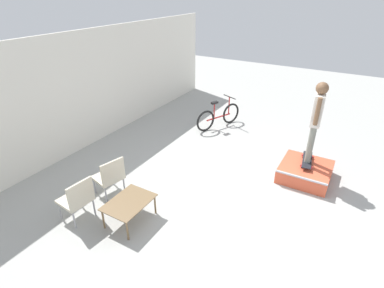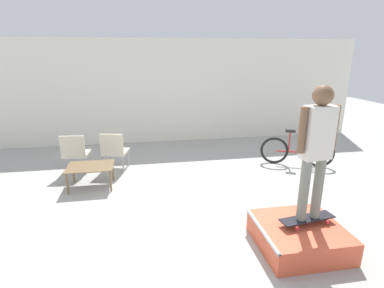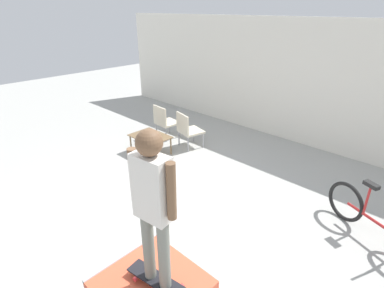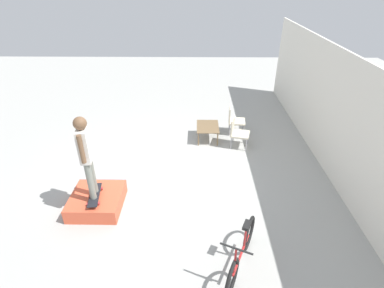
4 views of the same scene
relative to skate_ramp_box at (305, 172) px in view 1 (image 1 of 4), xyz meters
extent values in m
plane|color=#A8A8A3|center=(-1.40, 1.16, -0.17)|extent=(24.00, 24.00, 0.00)
cube|color=white|center=(-1.40, 5.56, 1.33)|extent=(12.00, 0.06, 3.00)
cube|color=#DB5638|center=(0.00, 0.00, 0.00)|extent=(1.12, 1.09, 0.33)
cylinder|color=#B7B7BC|center=(-0.56, 0.00, 0.16)|extent=(0.05, 1.09, 0.05)
cube|color=black|center=(0.11, 0.02, 0.25)|extent=(0.81, 0.31, 0.02)
cylinder|color=red|center=(0.34, 0.17, 0.22)|extent=(0.06, 0.04, 0.05)
cylinder|color=red|center=(0.37, -0.06, 0.22)|extent=(0.06, 0.04, 0.05)
cylinder|color=red|center=(-0.15, 0.10, 0.22)|extent=(0.06, 0.04, 0.05)
cylinder|color=red|center=(-0.11, -0.13, 0.22)|extent=(0.06, 0.04, 0.05)
cylinder|color=gray|center=(0.00, 0.01, 0.69)|extent=(0.13, 0.13, 0.87)
cylinder|color=gray|center=(0.22, 0.03, 0.69)|extent=(0.13, 0.13, 0.87)
cube|color=silver|center=(0.11, 0.02, 1.47)|extent=(0.40, 0.25, 0.69)
cylinder|color=brown|center=(-0.13, -0.01, 1.52)|extent=(0.09, 0.09, 0.58)
cylinder|color=brown|center=(0.35, 0.05, 1.52)|extent=(0.09, 0.09, 0.58)
sphere|color=brown|center=(0.11, 0.02, 1.94)|extent=(0.25, 0.25, 0.25)
cube|color=brown|center=(-3.12, 2.52, 0.27)|extent=(0.90, 0.67, 0.02)
cylinder|color=brown|center=(-3.52, 2.24, 0.05)|extent=(0.04, 0.04, 0.43)
cylinder|color=brown|center=(-2.72, 2.24, 0.05)|extent=(0.04, 0.04, 0.43)
cylinder|color=brown|center=(-3.52, 2.81, 0.05)|extent=(0.04, 0.04, 0.43)
cylinder|color=brown|center=(-2.72, 2.81, 0.05)|extent=(0.04, 0.04, 0.43)
cylinder|color=#99999E|center=(-3.31, 3.66, 0.03)|extent=(0.03, 0.03, 0.38)
cylinder|color=#99999E|center=(-3.75, 3.70, 0.03)|extent=(0.03, 0.03, 0.38)
cylinder|color=#99999E|center=(-3.35, 3.22, 0.03)|extent=(0.03, 0.03, 0.38)
cylinder|color=#99999E|center=(-3.79, 3.26, 0.03)|extent=(0.03, 0.03, 0.38)
cube|color=beige|center=(-3.55, 3.46, 0.24)|extent=(0.57, 0.57, 0.05)
cube|color=beige|center=(-3.57, 3.22, 0.50)|extent=(0.52, 0.09, 0.46)
cylinder|color=#99999E|center=(-2.43, 3.62, 0.03)|extent=(0.03, 0.03, 0.38)
cylinder|color=#99999E|center=(-2.85, 3.73, 0.03)|extent=(0.03, 0.03, 0.38)
cylinder|color=#99999E|center=(-2.53, 3.19, 0.03)|extent=(0.03, 0.03, 0.38)
cylinder|color=#99999E|center=(-2.96, 3.30, 0.03)|extent=(0.03, 0.03, 0.38)
cube|color=beige|center=(-2.69, 3.46, 0.24)|extent=(0.63, 0.63, 0.05)
cube|color=beige|center=(-2.75, 3.23, 0.50)|extent=(0.51, 0.17, 0.46)
torus|color=black|center=(2.01, 2.74, 0.16)|extent=(0.63, 0.32, 0.66)
torus|color=black|center=(1.07, 3.16, 0.16)|extent=(0.63, 0.32, 0.66)
cylinder|color=#AD2323|center=(1.54, 2.95, 0.16)|extent=(0.87, 0.41, 0.04)
cylinder|color=#AD2323|center=(1.37, 3.02, 0.40)|extent=(0.04, 0.04, 0.48)
cube|color=black|center=(1.37, 3.02, 0.67)|extent=(0.24, 0.18, 0.06)
cylinder|color=#AD2323|center=(1.92, 2.79, 0.45)|extent=(0.04, 0.04, 0.57)
cylinder|color=black|center=(1.92, 2.79, 0.74)|extent=(0.24, 0.49, 0.03)
camera|label=1|loc=(-6.28, -0.66, 3.78)|focal=28.00mm
camera|label=2|loc=(-2.07, -3.29, 2.43)|focal=28.00mm
camera|label=3|loc=(2.04, -1.45, 3.03)|focal=28.00mm
camera|label=4|loc=(5.04, 2.16, 4.36)|focal=28.00mm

